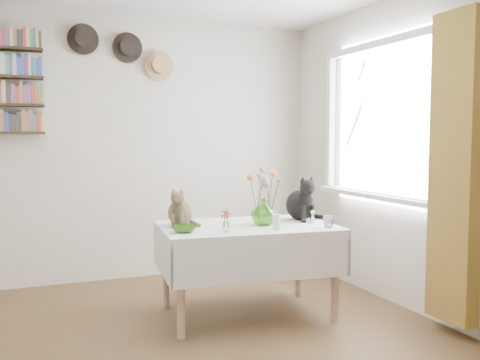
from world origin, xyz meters
name	(u,v)px	position (x,y,z in m)	size (l,w,h in m)	color
room	(178,157)	(0.00, 0.00, 1.25)	(4.08, 4.58, 2.58)	brown
window	(379,133)	(1.97, 0.80, 1.40)	(0.12, 1.52, 1.32)	white
curtain	(455,168)	(1.90, -0.12, 1.15)	(0.12, 0.38, 2.10)	brown
dining_table	(247,247)	(0.76, 0.79, 0.53)	(1.38, 0.97, 0.70)	white
tabby_cat	(180,206)	(0.29, 0.97, 0.85)	(0.20, 0.25, 0.29)	brown
black_cat	(300,197)	(1.27, 0.88, 0.88)	(0.24, 0.31, 0.37)	black
flower_vase	(263,212)	(0.88, 0.75, 0.80)	(0.19, 0.19, 0.20)	#7EC541
green_bowl	(184,229)	(0.23, 0.67, 0.72)	(0.17, 0.17, 0.05)	#7EC541
drinking_glass	(329,221)	(1.27, 0.46, 0.74)	(0.09, 0.09, 0.09)	white
candlestick	(276,220)	(0.87, 0.52, 0.77)	(0.06, 0.06, 0.20)	white
berry_jar	(226,221)	(0.51, 0.57, 0.77)	(0.04, 0.04, 0.17)	white
porcelain_figurine	(313,218)	(1.26, 0.67, 0.74)	(0.05, 0.05, 0.10)	white
flower_bouquet	(263,180)	(0.88, 0.76, 1.04)	(0.17, 0.13, 0.39)	#4C7233
wall_hats	(124,51)	(0.12, 2.19, 2.17)	(0.98, 0.09, 0.48)	black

